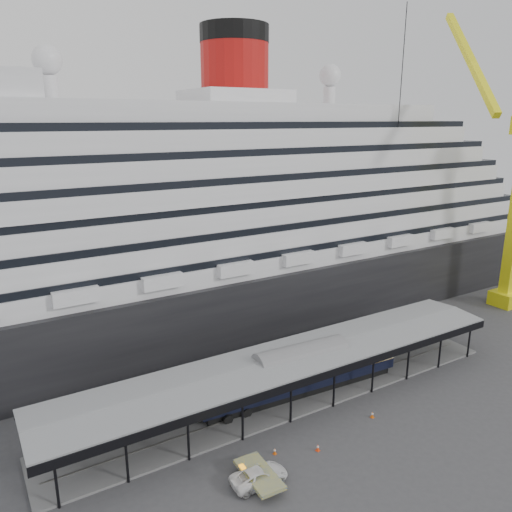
% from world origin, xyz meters
% --- Properties ---
extents(ground, '(200.00, 200.00, 0.00)m').
position_xyz_m(ground, '(0.00, 0.00, 0.00)').
color(ground, '#3A3A3D').
rests_on(ground, ground).
extents(cruise_ship, '(130.00, 30.00, 43.90)m').
position_xyz_m(cruise_ship, '(0.05, 32.00, 18.35)').
color(cruise_ship, black).
rests_on(cruise_ship, ground).
extents(platform_canopy, '(56.00, 9.18, 5.30)m').
position_xyz_m(platform_canopy, '(0.00, 5.00, 2.36)').
color(platform_canopy, slate).
rests_on(platform_canopy, ground).
extents(port_truck, '(5.26, 2.58, 1.44)m').
position_xyz_m(port_truck, '(-10.46, -5.13, 0.72)').
color(port_truck, white).
rests_on(port_truck, ground).
extents(pullman_carriage, '(25.41, 4.83, 24.79)m').
position_xyz_m(pullman_carriage, '(1.32, 5.00, 2.98)').
color(pullman_carriage, black).
rests_on(pullman_carriage, ground).
extents(traffic_cone_left, '(0.40, 0.40, 0.66)m').
position_xyz_m(traffic_cone_left, '(-7.14, -2.57, 0.33)').
color(traffic_cone_left, '#DB550C').
rests_on(traffic_cone_left, ground).
extents(traffic_cone_mid, '(0.45, 0.45, 0.72)m').
position_xyz_m(traffic_cone_mid, '(-3.33, -4.30, 0.36)').
color(traffic_cone_mid, '#F5390D').
rests_on(traffic_cone_mid, ground).
extents(traffic_cone_right, '(0.41, 0.41, 0.73)m').
position_xyz_m(traffic_cone_right, '(5.07, -2.92, 0.36)').
color(traffic_cone_right, '#DC590C').
rests_on(traffic_cone_right, ground).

